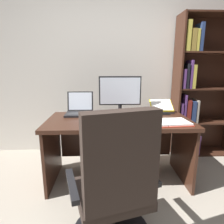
# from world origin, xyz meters

# --- Properties ---
(wall_back) EXTENTS (5.26, 0.12, 2.54)m
(wall_back) POSITION_xyz_m (0.00, 1.97, 1.27)
(wall_back) COLOR beige
(wall_back) RESTS_ON ground
(desk) EXTENTS (1.56, 0.74, 0.73)m
(desk) POSITION_xyz_m (-0.02, 1.11, 0.53)
(desk) COLOR #381E14
(desk) RESTS_ON ground
(bookshelf) EXTENTS (0.92, 0.34, 1.98)m
(bookshelf) POSITION_xyz_m (1.19, 1.72, 0.93)
(bookshelf) COLOR #381E14
(bookshelf) RESTS_ON ground
(office_chair) EXTENTS (0.69, 0.61, 1.06)m
(office_chair) POSITION_xyz_m (-0.11, 0.16, 0.45)
(office_chair) COLOR black
(office_chair) RESTS_ON ground
(monitor) EXTENTS (0.50, 0.16, 0.45)m
(monitor) POSITION_xyz_m (0.01, 1.28, 0.97)
(monitor) COLOR black
(monitor) RESTS_ON desk
(laptop) EXTENTS (0.32, 0.31, 0.26)m
(laptop) POSITION_xyz_m (-0.48, 1.28, 0.79)
(laptop) COLOR black
(laptop) RESTS_ON desk
(keyboard) EXTENTS (0.42, 0.15, 0.02)m
(keyboard) POSITION_xyz_m (0.01, 0.89, 0.75)
(keyboard) COLOR black
(keyboard) RESTS_ON desk
(computer_mouse) EXTENTS (0.06, 0.10, 0.04)m
(computer_mouse) POSITION_xyz_m (-0.29, 0.89, 0.75)
(computer_mouse) COLOR black
(computer_mouse) RESTS_ON desk
(reading_stand_with_book) EXTENTS (0.28, 0.24, 0.15)m
(reading_stand_with_book) POSITION_xyz_m (0.54, 1.33, 0.81)
(reading_stand_with_book) COLOR black
(reading_stand_with_book) RESTS_ON desk
(open_binder) EXTENTS (0.54, 0.31, 0.02)m
(open_binder) POSITION_xyz_m (0.43, 0.84, 0.75)
(open_binder) COLOR #DB422D
(open_binder) RESTS_ON desk
(notepad) EXTENTS (0.17, 0.22, 0.01)m
(notepad) POSITION_xyz_m (0.23, 0.99, 0.74)
(notepad) COLOR white
(notepad) RESTS_ON desk
(pen) EXTENTS (0.14, 0.05, 0.01)m
(pen) POSITION_xyz_m (0.25, 0.99, 0.75)
(pen) COLOR maroon
(pen) RESTS_ON notepad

